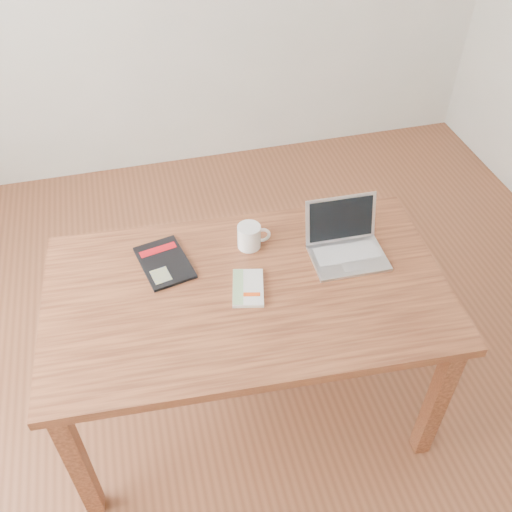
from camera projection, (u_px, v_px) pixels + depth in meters
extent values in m
plane|color=brown|center=(262.00, 391.00, 2.67)|extent=(4.00, 4.00, 0.00)
cube|color=brown|center=(247.00, 292.00, 2.13)|extent=(1.55, 0.95, 0.04)
cube|color=brown|center=(78.00, 463.00, 2.04)|extent=(0.07, 0.07, 0.71)
cube|color=brown|center=(437.00, 401.00, 2.22)|extent=(0.07, 0.07, 0.71)
cube|color=brown|center=(84.00, 311.00, 2.56)|extent=(0.07, 0.07, 0.71)
cube|color=brown|center=(375.00, 271.00, 2.74)|extent=(0.07, 0.07, 0.71)
cube|color=silver|center=(248.00, 288.00, 2.11)|extent=(0.15, 0.21, 0.01)
cube|color=white|center=(248.00, 288.00, 2.11)|extent=(0.15, 0.20, 0.02)
cube|color=#81A774|center=(238.00, 286.00, 2.10)|extent=(0.08, 0.18, 0.00)
cube|color=#D7410F|center=(252.00, 294.00, 2.08)|extent=(0.06, 0.03, 0.00)
cube|color=black|center=(164.00, 262.00, 2.21)|extent=(0.22, 0.29, 0.01)
cube|color=#AA0C13|center=(158.00, 250.00, 2.25)|extent=(0.15, 0.07, 0.00)
cube|color=gray|center=(161.00, 275.00, 2.15)|extent=(0.08, 0.09, 0.00)
cube|color=silver|center=(348.00, 258.00, 2.23)|extent=(0.29, 0.21, 0.01)
cube|color=#BABABD|center=(347.00, 252.00, 2.24)|extent=(0.25, 0.11, 0.00)
cube|color=#BCBCC1|center=(354.00, 267.00, 2.18)|extent=(0.09, 0.05, 0.00)
cube|color=silver|center=(341.00, 219.00, 2.25)|extent=(0.29, 0.06, 0.19)
cube|color=black|center=(341.00, 219.00, 2.24)|extent=(0.26, 0.05, 0.16)
cylinder|color=white|center=(249.00, 236.00, 2.26)|extent=(0.09, 0.09, 0.10)
cylinder|color=black|center=(249.00, 228.00, 2.22)|extent=(0.08, 0.08, 0.01)
torus|color=white|center=(262.00, 235.00, 2.26)|extent=(0.07, 0.02, 0.07)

